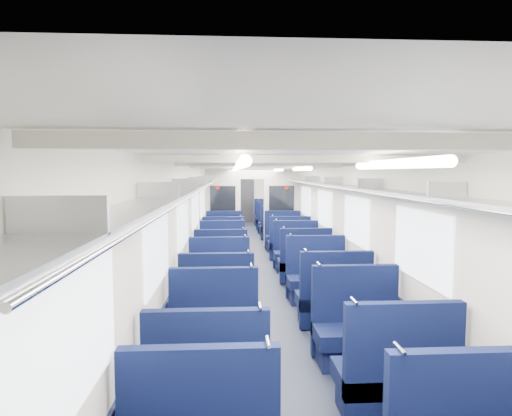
% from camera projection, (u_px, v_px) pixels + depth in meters
% --- Properties ---
extents(floor, '(2.80, 18.00, 0.01)m').
position_uv_depth(floor, '(259.00, 268.00, 9.65)').
color(floor, black).
rests_on(floor, ground).
extents(ceiling, '(2.80, 18.00, 0.01)m').
position_uv_depth(ceiling, '(259.00, 166.00, 9.45)').
color(ceiling, silver).
rests_on(ceiling, wall_left).
extents(wall_left, '(0.02, 18.00, 2.35)m').
position_uv_depth(wall_left, '(197.00, 218.00, 9.47)').
color(wall_left, beige).
rests_on(wall_left, floor).
extents(dado_left, '(0.03, 17.90, 0.70)m').
position_uv_depth(dado_left, '(198.00, 254.00, 9.54)').
color(dado_left, black).
rests_on(dado_left, floor).
extents(wall_right, '(0.02, 18.00, 2.35)m').
position_uv_depth(wall_right, '(319.00, 217.00, 9.63)').
color(wall_right, beige).
rests_on(wall_right, floor).
extents(dado_right, '(0.03, 17.90, 0.70)m').
position_uv_depth(dado_right, '(318.00, 252.00, 9.70)').
color(dado_right, black).
rests_on(dado_right, floor).
extents(wall_far, '(2.80, 0.02, 2.35)m').
position_uv_depth(wall_far, '(245.00, 196.00, 18.50)').
color(wall_far, beige).
rests_on(wall_far, floor).
extents(luggage_rack_left, '(0.36, 17.40, 0.18)m').
position_uv_depth(luggage_rack_left, '(205.00, 182.00, 9.41)').
color(luggage_rack_left, '#B2B5BA').
rests_on(luggage_rack_left, wall_left).
extents(luggage_rack_right, '(0.36, 17.40, 0.18)m').
position_uv_depth(luggage_rack_right, '(312.00, 182.00, 9.55)').
color(luggage_rack_right, '#B2B5BA').
rests_on(luggage_rack_right, wall_right).
extents(windows, '(2.78, 15.60, 0.75)m').
position_uv_depth(windows, '(260.00, 208.00, 9.08)').
color(windows, white).
rests_on(windows, wall_left).
extents(ceiling_fittings, '(2.70, 16.06, 0.11)m').
position_uv_depth(ceiling_fittings, '(260.00, 168.00, 9.20)').
color(ceiling_fittings, beige).
rests_on(ceiling_fittings, ceiling).
extents(end_door, '(0.75, 0.06, 2.00)m').
position_uv_depth(end_door, '(245.00, 200.00, 18.46)').
color(end_door, black).
rests_on(end_door, floor).
extents(bulkhead, '(2.80, 0.10, 2.35)m').
position_uv_depth(bulkhead, '(252.00, 205.00, 12.51)').
color(bulkhead, beige).
rests_on(bulkhead, floor).
extents(seat_4, '(1.02, 0.57, 1.14)m').
position_uv_depth(seat_4, '(208.00, 392.00, 3.53)').
color(seat_4, '#0B1338').
rests_on(seat_4, floor).
extents(seat_5, '(1.02, 0.57, 1.14)m').
position_uv_depth(seat_5, '(396.00, 381.00, 3.72)').
color(seat_5, '#0B1338').
rests_on(seat_5, floor).
extents(seat_6, '(1.02, 0.57, 1.14)m').
position_uv_depth(seat_6, '(214.00, 337.00, 4.72)').
color(seat_6, '#0B1338').
rests_on(seat_6, floor).
extents(seat_7, '(1.02, 0.57, 1.14)m').
position_uv_depth(seat_7, '(357.00, 332.00, 4.85)').
color(seat_7, '#0B1338').
rests_on(seat_7, floor).
extents(seat_8, '(1.02, 0.57, 1.14)m').
position_uv_depth(seat_8, '(217.00, 305.00, 5.86)').
color(seat_8, '#0B1338').
rests_on(seat_8, floor).
extents(seat_9, '(1.02, 0.57, 1.14)m').
position_uv_depth(seat_9, '(333.00, 302.00, 5.99)').
color(seat_9, '#0B1338').
rests_on(seat_9, floor).
extents(seat_10, '(1.02, 0.57, 1.14)m').
position_uv_depth(seat_10, '(219.00, 283.00, 6.98)').
color(seat_10, '#0B1338').
rests_on(seat_10, floor).
extents(seat_11, '(1.02, 0.57, 1.14)m').
position_uv_depth(seat_11, '(317.00, 281.00, 7.16)').
color(seat_11, '#0B1338').
rests_on(seat_11, floor).
extents(seat_12, '(1.02, 0.57, 1.14)m').
position_uv_depth(seat_12, '(221.00, 267.00, 8.21)').
color(seat_12, '#0B1338').
rests_on(seat_12, floor).
extents(seat_13, '(1.02, 0.57, 1.14)m').
position_uv_depth(seat_13, '(304.00, 265.00, 8.36)').
color(seat_13, '#0B1338').
rests_on(seat_13, floor).
extents(seat_14, '(1.02, 0.57, 1.14)m').
position_uv_depth(seat_14, '(222.00, 255.00, 9.41)').
color(seat_14, '#0B1338').
rests_on(seat_14, floor).
extents(seat_15, '(1.02, 0.57, 1.14)m').
position_uv_depth(seat_15, '(296.00, 255.00, 9.40)').
color(seat_15, '#0B1338').
rests_on(seat_15, floor).
extents(seat_16, '(1.02, 0.57, 1.14)m').
position_uv_depth(seat_16, '(223.00, 246.00, 10.50)').
color(seat_16, '#0B1338').
rests_on(seat_16, floor).
extents(seat_17, '(1.02, 0.57, 1.14)m').
position_uv_depth(seat_17, '(289.00, 246.00, 10.58)').
color(seat_17, '#0B1338').
rests_on(seat_17, floor).
extents(seat_18, '(1.02, 0.57, 1.14)m').
position_uv_depth(seat_18, '(224.00, 238.00, 11.76)').
color(seat_18, '#0B1338').
rests_on(seat_18, floor).
extents(seat_19, '(1.02, 0.57, 1.14)m').
position_uv_depth(seat_19, '(283.00, 238.00, 11.79)').
color(seat_19, '#0B1338').
rests_on(seat_19, floor).
extents(seat_20, '(1.02, 0.57, 1.14)m').
position_uv_depth(seat_20, '(225.00, 229.00, 13.66)').
color(seat_20, '#0B1338').
rests_on(seat_20, floor).
extents(seat_21, '(1.02, 0.57, 1.14)m').
position_uv_depth(seat_21, '(276.00, 229.00, 13.69)').
color(seat_21, '#0B1338').
rests_on(seat_21, floor).
extents(seat_22, '(1.02, 0.57, 1.14)m').
position_uv_depth(seat_22, '(226.00, 225.00, 14.72)').
color(seat_22, '#0B1338').
rests_on(seat_22, floor).
extents(seat_23, '(1.02, 0.57, 1.14)m').
position_uv_depth(seat_23, '(272.00, 224.00, 14.90)').
color(seat_23, '#0B1338').
rests_on(seat_23, floor).
extents(seat_24, '(1.02, 0.57, 1.14)m').
position_uv_depth(seat_24, '(226.00, 221.00, 15.95)').
color(seat_24, '#0B1338').
rests_on(seat_24, floor).
extents(seat_25, '(1.02, 0.57, 1.14)m').
position_uv_depth(seat_25, '(269.00, 221.00, 16.08)').
color(seat_25, '#0B1338').
rests_on(seat_25, floor).
extents(seat_26, '(1.02, 0.57, 1.14)m').
position_uv_depth(seat_26, '(226.00, 217.00, 17.20)').
color(seat_26, '#0B1338').
rests_on(seat_26, floor).
extents(seat_27, '(1.02, 0.57, 1.14)m').
position_uv_depth(seat_27, '(267.00, 218.00, 17.14)').
color(seat_27, '#0B1338').
rests_on(seat_27, floor).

